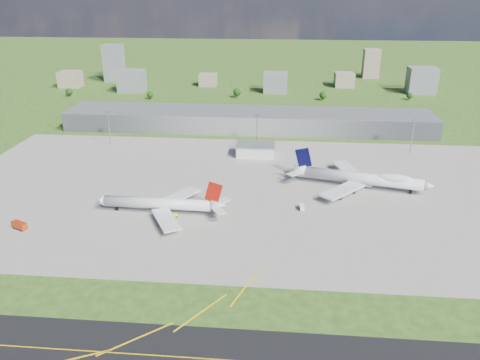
# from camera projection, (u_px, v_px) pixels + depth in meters

# --- Properties ---
(ground) EXTENTS (1400.00, 1400.00, 0.00)m
(ground) POSITION_uv_depth(u_px,v_px,m) (247.00, 134.00, 376.38)
(ground) COLOR #2C4A17
(ground) RESTS_ON ground
(apron) EXTENTS (360.00, 190.00, 0.08)m
(apron) POSITION_uv_depth(u_px,v_px,m) (250.00, 190.00, 274.55)
(apron) COLOR gray
(apron) RESTS_ON ground
(terminal) EXTENTS (300.00, 42.00, 15.00)m
(terminal) POSITION_uv_depth(u_px,v_px,m) (248.00, 120.00, 387.25)
(terminal) COLOR gray
(terminal) RESTS_ON ground
(ops_building) EXTENTS (26.00, 16.00, 8.00)m
(ops_building) POSITION_uv_depth(u_px,v_px,m) (255.00, 150.00, 328.11)
(ops_building) COLOR silver
(ops_building) RESTS_ON ground
(mast_west) EXTENTS (3.50, 2.00, 25.90)m
(mast_west) POSITION_uv_depth(u_px,v_px,m) (108.00, 122.00, 345.48)
(mast_west) COLOR gray
(mast_west) RESTS_ON ground
(mast_center) EXTENTS (3.50, 2.00, 25.90)m
(mast_center) POSITION_uv_depth(u_px,v_px,m) (257.00, 125.00, 336.57)
(mast_center) COLOR gray
(mast_center) RESTS_ON ground
(mast_east) EXTENTS (3.50, 2.00, 25.90)m
(mast_east) POSITION_uv_depth(u_px,v_px,m) (413.00, 129.00, 327.67)
(mast_east) COLOR gray
(mast_east) RESTS_ON ground
(airliner_red_twin) EXTENTS (70.24, 54.79, 19.29)m
(airliner_red_twin) POSITION_uv_depth(u_px,v_px,m) (162.00, 204.00, 245.34)
(airliner_red_twin) COLOR silver
(airliner_red_twin) RESTS_ON ground
(airliner_blue_quad) EXTENTS (81.78, 63.17, 21.56)m
(airliner_blue_quad) POSITION_uv_depth(u_px,v_px,m) (363.00, 178.00, 275.40)
(airliner_blue_quad) COLOR silver
(airliner_blue_quad) RESTS_ON ground
(fire_truck) EXTENTS (8.90, 6.35, 3.69)m
(fire_truck) POSITION_uv_depth(u_px,v_px,m) (19.00, 226.00, 230.24)
(fire_truck) COLOR #AF270C
(fire_truck) RESTS_ON ground
(tug_yellow) EXTENTS (3.77, 4.12, 1.79)m
(tug_yellow) POSITION_uv_depth(u_px,v_px,m) (174.00, 216.00, 241.88)
(tug_yellow) COLOR yellow
(tug_yellow) RESTS_ON ground
(van_white_near) EXTENTS (2.89, 5.42, 2.64)m
(van_white_near) POSITION_uv_depth(u_px,v_px,m) (302.00, 207.00, 250.29)
(van_white_near) COLOR white
(van_white_near) RESTS_ON ground
(van_white_far) EXTENTS (4.97, 2.88, 2.44)m
(van_white_far) POSITION_uv_depth(u_px,v_px,m) (368.00, 186.00, 277.34)
(van_white_far) COLOR white
(van_white_far) RESTS_ON ground
(bldg_far_w) EXTENTS (24.00, 20.00, 18.00)m
(bldg_far_w) POSITION_uv_depth(u_px,v_px,m) (70.00, 79.00, 546.81)
(bldg_far_w) COLOR gray
(bldg_far_w) RESTS_ON ground
(bldg_w) EXTENTS (28.00, 22.00, 24.00)m
(bldg_w) POSITION_uv_depth(u_px,v_px,m) (132.00, 81.00, 520.81)
(bldg_w) COLOR slate
(bldg_w) RESTS_ON ground
(bldg_cw) EXTENTS (20.00, 18.00, 14.00)m
(bldg_cw) POSITION_uv_depth(u_px,v_px,m) (208.00, 80.00, 553.00)
(bldg_cw) COLOR gray
(bldg_cw) RESTS_ON ground
(bldg_c) EXTENTS (26.00, 20.00, 22.00)m
(bldg_c) POSITION_uv_depth(u_px,v_px,m) (275.00, 82.00, 517.42)
(bldg_c) COLOR slate
(bldg_c) RESTS_ON ground
(bldg_ce) EXTENTS (22.00, 24.00, 16.00)m
(bldg_ce) POSITION_uv_depth(u_px,v_px,m) (344.00, 80.00, 548.84)
(bldg_ce) COLOR gray
(bldg_ce) RESTS_ON ground
(bldg_e) EXTENTS (30.00, 22.00, 28.00)m
(bldg_e) POSITION_uv_depth(u_px,v_px,m) (422.00, 80.00, 512.49)
(bldg_e) COLOR slate
(bldg_e) RESTS_ON ground
(bldg_tall_w) EXTENTS (22.00, 20.00, 44.00)m
(bldg_tall_w) POSITION_uv_depth(u_px,v_px,m) (114.00, 63.00, 575.26)
(bldg_tall_w) COLOR slate
(bldg_tall_w) RESTS_ON ground
(bldg_tall_e) EXTENTS (20.00, 18.00, 36.00)m
(bldg_tall_e) POSITION_uv_depth(u_px,v_px,m) (371.00, 63.00, 596.82)
(bldg_tall_e) COLOR gray
(bldg_tall_e) RESTS_ON ground
(tree_far_w) EXTENTS (7.20, 7.20, 8.80)m
(tree_far_w) POSITION_uv_depth(u_px,v_px,m) (69.00, 92.00, 500.76)
(tree_far_w) COLOR #382314
(tree_far_w) RESTS_ON ground
(tree_w) EXTENTS (6.75, 6.75, 8.25)m
(tree_w) POSITION_uv_depth(u_px,v_px,m) (150.00, 95.00, 489.01)
(tree_w) COLOR #382314
(tree_w) RESTS_ON ground
(tree_c) EXTENTS (8.10, 8.10, 9.90)m
(tree_c) POSITION_uv_depth(u_px,v_px,m) (237.00, 92.00, 495.11)
(tree_c) COLOR #382314
(tree_c) RESTS_ON ground
(tree_e) EXTENTS (7.65, 7.65, 9.35)m
(tree_e) POSITION_uv_depth(u_px,v_px,m) (323.00, 95.00, 483.36)
(tree_e) COLOR #382314
(tree_e) RESTS_ON ground
(tree_far_e) EXTENTS (6.30, 6.30, 7.70)m
(tree_far_e) POSITION_uv_depth(u_px,v_px,m) (410.00, 96.00, 485.64)
(tree_far_e) COLOR #382314
(tree_far_e) RESTS_ON ground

